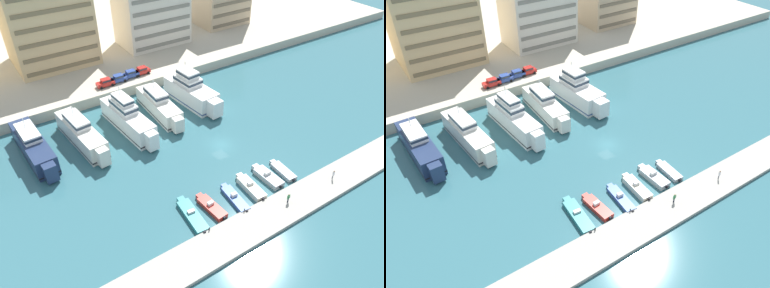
# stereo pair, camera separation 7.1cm
# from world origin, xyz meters

# --- Properties ---
(ground_plane) EXTENTS (400.00, 400.00, 0.00)m
(ground_plane) POSITION_xyz_m (0.00, 0.00, 0.00)
(ground_plane) COLOR #336670
(quay_promenade) EXTENTS (180.00, 70.00, 2.40)m
(quay_promenade) POSITION_xyz_m (0.00, 61.57, 1.20)
(quay_promenade) COLOR #BCB29E
(quay_promenade) RESTS_ON ground
(pier_dock) EXTENTS (120.00, 6.00, 0.61)m
(pier_dock) POSITION_xyz_m (0.00, -18.85, 0.31)
(pier_dock) COLOR #A8A399
(pier_dock) RESTS_ON ground
(yacht_navy_far_left) EXTENTS (4.75, 18.45, 7.00)m
(yacht_navy_far_left) POSITION_xyz_m (-30.54, 16.18, 2.19)
(yacht_navy_far_left) COLOR navy
(yacht_navy_far_left) RESTS_ON ground
(yacht_ivory_left) EXTENTS (5.11, 18.30, 7.21)m
(yacht_ivory_left) POSITION_xyz_m (-21.89, 15.00, 2.26)
(yacht_ivory_left) COLOR silver
(yacht_ivory_left) RESTS_ON ground
(yacht_white_mid_left) EXTENTS (5.15, 18.60, 8.87)m
(yacht_white_mid_left) POSITION_xyz_m (-12.44, 14.46, 2.68)
(yacht_white_mid_left) COLOR white
(yacht_white_mid_left) RESTS_ON ground
(yacht_ivory_center_left) EXTENTS (4.32, 17.34, 7.03)m
(yacht_ivory_center_left) POSITION_xyz_m (-4.39, 16.12, 2.13)
(yacht_ivory_center_left) COLOR silver
(yacht_ivory_center_left) RESTS_ON ground
(yacht_white_center) EXTENTS (6.24, 17.40, 9.14)m
(yacht_white_center) POSITION_xyz_m (4.01, 16.34, 2.73)
(yacht_white_center) COLOR white
(yacht_white_center) RESTS_ON ground
(motorboat_teal_far_left) EXTENTS (2.75, 8.23, 1.17)m
(motorboat_teal_far_left) POSITION_xyz_m (-14.75, -12.12, 0.41)
(motorboat_teal_far_left) COLOR teal
(motorboat_teal_far_left) RESTS_ON ground
(motorboat_red_left) EXTENTS (2.29, 6.56, 1.34)m
(motorboat_red_left) POSITION_xyz_m (-11.29, -12.37, 0.43)
(motorboat_red_left) COLOR red
(motorboat_red_left) RESTS_ON ground
(motorboat_blue_mid_left) EXTENTS (2.36, 7.10, 1.29)m
(motorboat_blue_mid_left) POSITION_xyz_m (-7.03, -12.93, 0.39)
(motorboat_blue_mid_left) COLOR #33569E
(motorboat_blue_mid_left) RESTS_ON ground
(motorboat_cream_center_left) EXTENTS (2.29, 6.96, 1.63)m
(motorboat_cream_center_left) POSITION_xyz_m (-3.38, -12.57, 0.57)
(motorboat_cream_center_left) COLOR beige
(motorboat_cream_center_left) RESTS_ON ground
(motorboat_grey_center) EXTENTS (2.31, 6.75, 1.55)m
(motorboat_grey_center) POSITION_xyz_m (0.81, -12.12, 0.51)
(motorboat_grey_center) COLOR #9EA3A8
(motorboat_grey_center) RESTS_ON ground
(motorboat_grey_center_right) EXTENTS (2.14, 6.09, 0.81)m
(motorboat_grey_center_right) POSITION_xyz_m (4.18, -12.38, 0.37)
(motorboat_grey_center_right) COLOR #9EA3A8
(motorboat_grey_center_right) RESTS_ON ground
(car_red_far_left) EXTENTS (4.10, 1.92, 1.80)m
(car_red_far_left) POSITION_xyz_m (-10.58, 29.74, 3.37)
(car_red_far_left) COLOR red
(car_red_far_left) RESTS_ON quay_promenade
(car_blue_left) EXTENTS (4.12, 1.95, 1.80)m
(car_blue_left) POSITION_xyz_m (-7.38, 29.96, 3.37)
(car_blue_left) COLOR #28428E
(car_blue_left) RESTS_ON quay_promenade
(car_blue_mid_left) EXTENTS (4.13, 1.98, 1.80)m
(car_blue_mid_left) POSITION_xyz_m (-3.98, 30.43, 3.37)
(car_blue_mid_left) COLOR #28428E
(car_blue_mid_left) RESTS_ON quay_promenade
(car_red_center_left) EXTENTS (4.15, 2.02, 1.80)m
(car_red_center_left) POSITION_xyz_m (-0.92, 30.52, 3.37)
(car_red_center_left) COLOR red
(car_red_center_left) RESTS_ON quay_promenade
(apartment_block_left) EXTENTS (19.62, 17.07, 25.79)m
(apartment_block_left) POSITION_xyz_m (-16.02, 49.52, 14.34)
(apartment_block_left) COLOR #E0BC84
(apartment_block_left) RESTS_ON quay_promenade
(apartment_block_mid_left) EXTENTS (18.46, 12.37, 20.49)m
(apartment_block_mid_left) POSITION_xyz_m (10.98, 46.44, 11.70)
(apartment_block_mid_left) COLOR silver
(apartment_block_mid_left) RESTS_ON quay_promenade
(pedestrian_near_edge) EXTENTS (0.67, 0.30, 1.74)m
(pedestrian_near_edge) POSITION_xyz_m (-0.70, -18.35, 1.64)
(pedestrian_near_edge) COLOR #282D3D
(pedestrian_near_edge) RESTS_ON pier_dock
(pedestrian_mid_deck) EXTENTS (0.53, 0.50, 1.77)m
(pedestrian_mid_deck) POSITION_xyz_m (9.53, -18.63, 1.66)
(pedestrian_mid_deck) COLOR #4C515B
(pedestrian_mid_deck) RESTS_ON pier_dock
(bollard_west) EXTENTS (0.20, 0.20, 0.61)m
(bollard_west) POSITION_xyz_m (-14.36, -16.10, 0.94)
(bollard_west) COLOR #2D2D33
(bollard_west) RESTS_ON pier_dock
(bollard_west_mid) EXTENTS (0.20, 0.20, 0.61)m
(bollard_west_mid) POSITION_xyz_m (-7.71, -16.10, 0.94)
(bollard_west_mid) COLOR #2D2D33
(bollard_west_mid) RESTS_ON pier_dock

